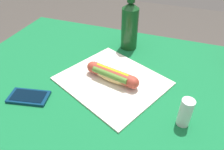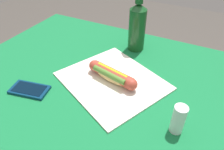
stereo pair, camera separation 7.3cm
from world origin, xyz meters
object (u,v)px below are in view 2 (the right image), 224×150
object	(u,v)px
cell_phone	(30,90)
soda_bottle	(137,26)
hot_dog	(112,75)
salt_shaker	(178,119)

from	to	relation	value
cell_phone	soda_bottle	distance (m)	0.48
hot_dog	salt_shaker	distance (m)	0.27
cell_phone	hot_dog	bearing A→B (deg)	-143.30
soda_bottle	salt_shaker	distance (m)	0.44
soda_bottle	salt_shaker	xyz separation A→B (m)	(-0.26, 0.35, -0.06)
hot_dog	soda_bottle	bearing A→B (deg)	-87.17
cell_phone	salt_shaker	world-z (taller)	salt_shaker
hot_dog	soda_bottle	world-z (taller)	soda_bottle
hot_dog	soda_bottle	xyz separation A→B (m)	(0.01, -0.25, 0.07)
salt_shaker	soda_bottle	bearing A→B (deg)	-53.35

